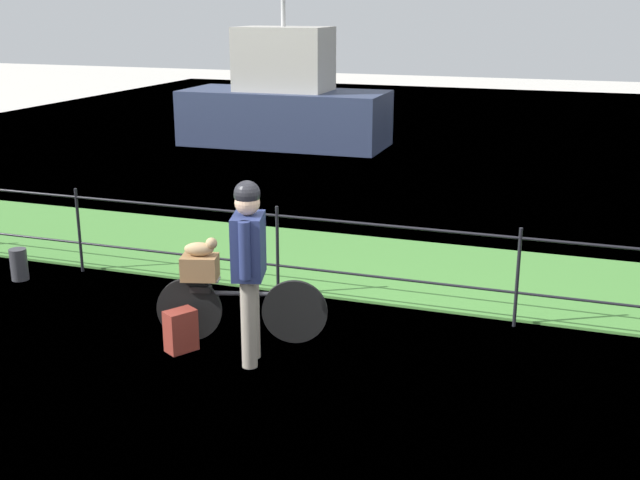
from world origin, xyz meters
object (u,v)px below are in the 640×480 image
(terrier_dog, at_px, (202,248))
(wooden_crate, at_px, (200,267))
(bicycle_main, at_px, (240,309))
(mooring_bollard, at_px, (19,264))
(backpack_on_paving, at_px, (181,331))
(cyclist_person, at_px, (249,257))
(moored_boat_near, at_px, (284,103))

(terrier_dog, bearing_deg, wooden_crate, -163.98)
(bicycle_main, bearing_deg, mooring_bollard, 166.83)
(backpack_on_paving, bearing_deg, cyclist_person, 120.29)
(bicycle_main, relative_size, backpack_on_paving, 3.98)
(moored_boat_near, bearing_deg, terrier_dog, -72.10)
(terrier_dog, bearing_deg, mooring_bollard, 163.64)
(backpack_on_paving, bearing_deg, mooring_bollard, -81.65)
(terrier_dog, distance_m, mooring_bollard, 3.09)
(wooden_crate, height_order, terrier_dog, terrier_dog)
(wooden_crate, xyz_separation_m, mooring_bollard, (-2.85, 0.85, -0.55))
(cyclist_person, distance_m, backpack_on_paving, 1.08)
(mooring_bollard, relative_size, moored_boat_near, 0.08)
(moored_boat_near, bearing_deg, mooring_bollard, -86.92)
(bicycle_main, bearing_deg, backpack_on_paving, -138.37)
(wooden_crate, bearing_deg, mooring_bollard, 163.38)
(cyclist_person, bearing_deg, wooden_crate, 156.07)
(bicycle_main, height_order, backpack_on_paving, bicycle_main)
(backpack_on_paving, height_order, moored_boat_near, moored_boat_near)
(backpack_on_paving, distance_m, moored_boat_near, 11.31)
(moored_boat_near, bearing_deg, backpack_on_paving, -73.04)
(cyclist_person, relative_size, backpack_on_paving, 4.21)
(terrier_dog, xyz_separation_m, mooring_bollard, (-2.87, 0.84, -0.75))
(bicycle_main, bearing_deg, wooden_crate, -163.98)
(terrier_dog, relative_size, backpack_on_paving, 0.81)
(cyclist_person, relative_size, moored_boat_near, 0.36)
(moored_boat_near, bearing_deg, cyclist_person, -69.62)
(cyclist_person, height_order, mooring_bollard, cyclist_person)
(wooden_crate, xyz_separation_m, moored_boat_near, (-3.37, 10.51, 0.22))
(bicycle_main, height_order, wooden_crate, wooden_crate)
(bicycle_main, distance_m, wooden_crate, 0.55)
(wooden_crate, distance_m, backpack_on_paving, 0.62)
(moored_boat_near, bearing_deg, wooden_crate, -72.23)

